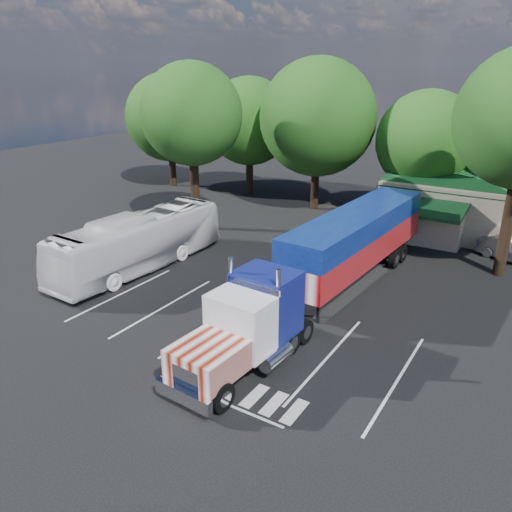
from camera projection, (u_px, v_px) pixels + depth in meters
The scene contains 10 objects.
ground at pixel (271, 282), 30.23m from camera, with size 120.00×120.00×0.00m, color black.
tree_row_a at pixel (170, 117), 51.60m from camera, with size 9.00×9.00×11.68m.
tree_row_b at pixel (249, 122), 48.18m from camera, with size 8.40×8.40×11.35m.
tree_row_c at pixel (318, 118), 42.62m from camera, with size 10.00×10.00×13.05m.
tree_row_d at pixel (427, 141), 39.72m from camera, with size 8.00×8.00×10.60m.
tree_near_left at pixel (192, 115), 37.01m from camera, with size 7.60×7.60×12.65m.
semi_truck at pixel (333, 256), 27.05m from camera, with size 4.29×22.10×4.60m.
woman at pixel (253, 305), 25.55m from camera, with size 0.58×0.38×1.58m, color black.
bicycle at pixel (306, 275), 29.96m from camera, with size 0.61×1.76×0.92m, color black.
tour_bus at pixel (139, 242), 31.66m from camera, with size 2.98×12.72×3.54m, color silver.
Camera 1 is at (13.90, -23.92, 12.32)m, focal length 35.00 mm.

